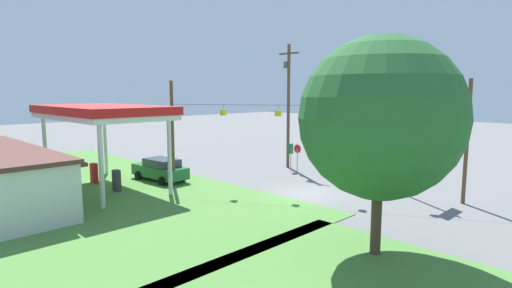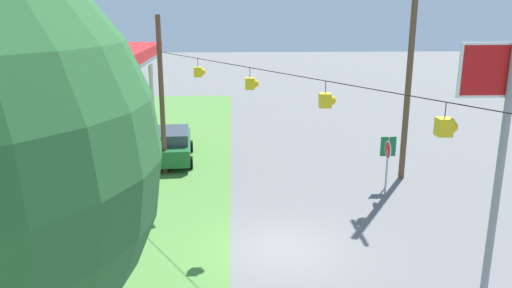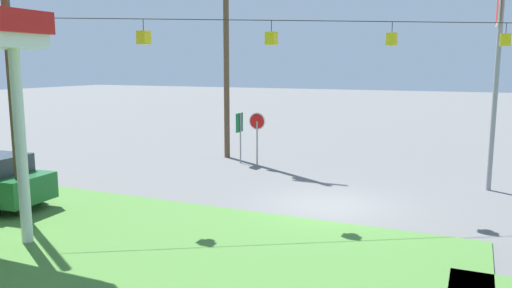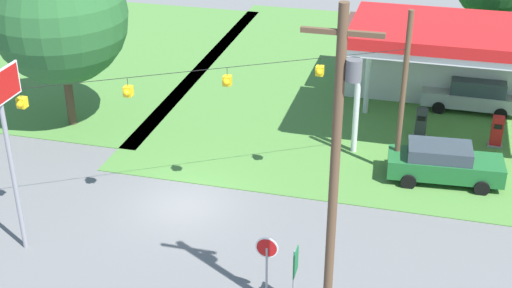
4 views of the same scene
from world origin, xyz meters
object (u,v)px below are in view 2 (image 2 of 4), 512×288
at_px(stop_sign_roadside, 387,156).
at_px(fuel_pump_near, 88,155).
at_px(route_sign, 388,152).
at_px(fuel_pump_far, 105,137).
at_px(utility_pole_main, 411,49).
at_px(car_at_pumps_front, 173,144).
at_px(stop_sign_overhead, 504,125).
at_px(gas_station_canopy, 90,59).
at_px(car_at_pumps_rear, 24,140).

bearing_deg(stop_sign_roadside, fuel_pump_near, -107.61).
height_order(stop_sign_roadside, route_sign, stop_sign_roadside).
bearing_deg(route_sign, fuel_pump_far, 63.93).
bearing_deg(route_sign, utility_pole_main, -41.19).
height_order(car_at_pumps_front, utility_pole_main, utility_pole_main).
height_order(fuel_pump_far, stop_sign_overhead, stop_sign_overhead).
distance_m(car_at_pumps_front, stop_sign_roadside, 11.41).
height_order(stop_sign_roadside, utility_pole_main, utility_pole_main).
relative_size(gas_station_canopy, car_at_pumps_front, 2.15).
distance_m(stop_sign_overhead, utility_pole_main, 12.23).
relative_size(gas_station_canopy, stop_sign_roadside, 4.43).
bearing_deg(gas_station_canopy, fuel_pump_far, -0.05).
height_order(gas_station_canopy, fuel_pump_far, gas_station_canopy).
bearing_deg(stop_sign_roadside, fuel_pump_far, -119.96).
distance_m(gas_station_canopy, fuel_pump_near, 4.99).
distance_m(gas_station_canopy, route_sign, 15.74).
bearing_deg(utility_pole_main, fuel_pump_near, 82.33).
bearing_deg(route_sign, stop_sign_roadside, 161.63).
relative_size(fuel_pump_near, car_at_pumps_front, 0.31).
distance_m(route_sign, utility_pole_main, 4.78).
xyz_separation_m(fuel_pump_far, car_at_pumps_rear, (-1.12, 4.15, 0.19)).
bearing_deg(car_at_pumps_front, utility_pole_main, -110.34).
xyz_separation_m(car_at_pumps_rear, route_sign, (-5.91, -18.53, 0.75)).
height_order(car_at_pumps_rear, stop_sign_roadside, stop_sign_roadside).
bearing_deg(gas_station_canopy, stop_sign_roadside, -114.08).
height_order(fuel_pump_far, stop_sign_roadside, stop_sign_roadside).
xyz_separation_m(gas_station_canopy, car_at_pumps_rear, (0.70, 4.15, -4.45)).
relative_size(car_at_pumps_front, stop_sign_overhead, 0.68).
relative_size(stop_sign_roadside, utility_pole_main, 0.23).
relative_size(fuel_pump_far, stop_sign_roadside, 0.64).
height_order(car_at_pumps_front, car_at_pumps_rear, car_at_pumps_rear).
relative_size(stop_sign_roadside, stop_sign_overhead, 0.33).
xyz_separation_m(car_at_pumps_rear, utility_pole_main, (-4.60, -19.68, 5.20)).
bearing_deg(fuel_pump_far, stop_sign_roadside, -119.96).
xyz_separation_m(gas_station_canopy, utility_pole_main, (-3.91, -15.53, 0.75)).
relative_size(route_sign, utility_pole_main, 0.22).
relative_size(gas_station_canopy, utility_pole_main, 1.00).
height_order(car_at_pumps_rear, route_sign, route_sign).
bearing_deg(utility_pole_main, car_at_pumps_rear, 76.84).
distance_m(fuel_pump_far, stop_sign_roadside, 16.22).
relative_size(fuel_pump_near, car_at_pumps_rear, 0.31).
xyz_separation_m(car_at_pumps_front, stop_sign_roadside, (-5.65, -9.87, 0.89)).
bearing_deg(stop_sign_overhead, car_at_pumps_rear, 46.65).
bearing_deg(car_at_pumps_front, fuel_pump_near, 101.89).
relative_size(fuel_pump_near, fuel_pump_far, 1.00).
bearing_deg(fuel_pump_near, gas_station_canopy, 0.05).
xyz_separation_m(car_at_pumps_rear, stop_sign_roadside, (-6.96, -18.18, 0.85)).
relative_size(gas_station_canopy, route_sign, 4.61).
bearing_deg(gas_station_canopy, car_at_pumps_front, -98.43).
bearing_deg(fuel_pump_near, car_at_pumps_rear, 58.85).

